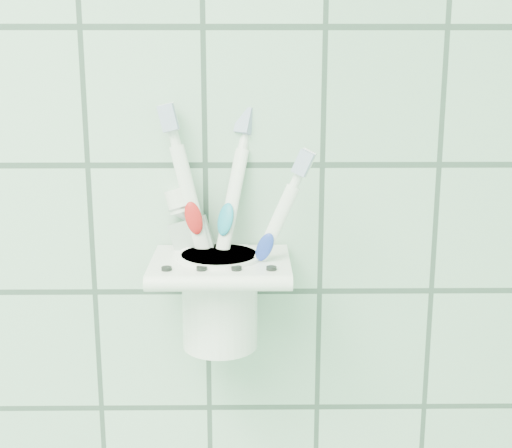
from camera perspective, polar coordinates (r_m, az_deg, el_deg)
The scene contains 6 objects.
holder_bracket at distance 0.62m, azimuth -2.84°, elevation -3.51°, with size 0.12×0.10×0.04m.
cup at distance 0.63m, azimuth -2.92°, elevation -5.76°, with size 0.07×0.07×0.09m.
toothbrush_pink at distance 0.62m, azimuth -2.75°, elevation 0.44°, with size 0.05×0.03×0.21m.
toothbrush_blue at distance 0.60m, azimuth -4.25°, elevation 0.04°, with size 0.05×0.07×0.21m.
toothbrush_orange at distance 0.61m, azimuth -2.65°, elevation -1.17°, with size 0.07×0.02×0.18m.
toothpaste_tube at distance 0.63m, azimuth -3.07°, elevation -1.97°, with size 0.06×0.03×0.14m.
Camera 1 is at (0.67, 0.56, 1.47)m, focal length 50.00 mm.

